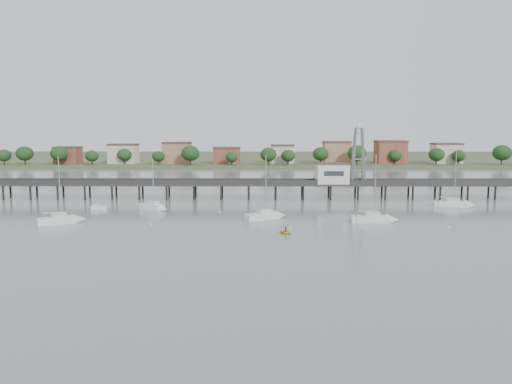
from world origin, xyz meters
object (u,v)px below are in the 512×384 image
lattice_tower (358,156)px  sailboat_d (379,219)px  sailboat_b (156,208)px  sailboat_c (270,216)px  pier (235,184)px  white_tender (99,208)px  sailboat_e (458,204)px  sailboat_a (66,220)px  yellow_dinghy (286,233)px

lattice_tower → sailboat_d: size_ratio=1.13×
sailboat_d → sailboat_b: bearing=162.2°
sailboat_c → sailboat_b: sailboat_c is taller
pier → white_tender: 34.77m
lattice_tower → sailboat_e: (20.77, -13.24, -10.46)m
lattice_tower → pier: bearing=-180.0°
sailboat_a → white_tender: (1.07, 16.23, -0.23)m
sailboat_d → white_tender: sailboat_d is taller
sailboat_e → sailboat_a: size_ratio=1.05×
white_tender → sailboat_d: bearing=-18.7°
pier → sailboat_a: size_ratio=11.22×
sailboat_c → white_tender: bearing=132.2°
sailboat_c → yellow_dinghy: sailboat_c is taller
lattice_tower → sailboat_a: 71.70m
sailboat_a → sailboat_d: size_ratio=0.97×
lattice_tower → sailboat_d: bearing=-94.0°
sailboat_b → sailboat_a: size_ratio=0.89×
pier → white_tender: (-29.58, -17.97, -3.38)m
sailboat_c → yellow_dinghy: 14.53m
sailboat_c → lattice_tower: bearing=20.7°
sailboat_e → sailboat_a: bearing=-156.1°
lattice_tower → sailboat_b: 52.75m
sailboat_a → yellow_dinghy: size_ratio=4.62×
lattice_tower → sailboat_c: 38.91m
pier → sailboat_b: size_ratio=12.56×
pier → sailboat_d: size_ratio=10.90×
pier → lattice_tower: 32.34m
sailboat_c → sailboat_b: 26.95m
sailboat_c → sailboat_b: bearing=126.2°
yellow_dinghy → pier: bearing=75.5°
pier → sailboat_d: bearing=-48.6°
white_tender → yellow_dinghy: yellow_dinghy is taller
yellow_dinghy → sailboat_e: bearing=7.9°
lattice_tower → sailboat_e: size_ratio=1.10×
sailboat_b → sailboat_c: bearing=11.2°
sailboat_e → sailboat_b: size_ratio=1.18×
white_tender → pier: bearing=27.0°
white_tender → sailboat_c: bearing=-21.1°
pier → sailboat_b: 25.39m
pier → lattice_tower: bearing=0.0°
sailboat_b → sailboat_d: sailboat_d is taller
yellow_dinghy → lattice_tower: bearing=36.3°
white_tender → yellow_dinghy: size_ratio=1.23×
lattice_tower → white_tender: (-61.08, -17.97, -10.68)m
white_tender → yellow_dinghy: 47.81m
sailboat_d → yellow_dinghy: sailboat_d is taller
sailboat_e → yellow_dinghy: sailboat_e is taller
pier → sailboat_a: 46.03m
yellow_dinghy → sailboat_c: bearing=71.5°
white_tender → sailboat_b: bearing=-8.6°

